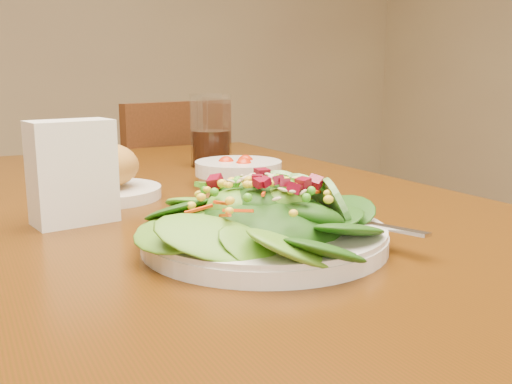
% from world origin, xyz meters
% --- Properties ---
extents(dining_table, '(0.90, 1.40, 0.75)m').
position_xyz_m(dining_table, '(0.00, 0.00, 0.65)').
color(dining_table, '#441F07').
rests_on(dining_table, ground_plane).
extents(chair_far, '(0.51, 0.51, 0.87)m').
position_xyz_m(chair_far, '(0.25, 0.88, 0.46)').
color(chair_far, '#472210').
rests_on(chair_far, ground_plane).
extents(salad_plate, '(0.28, 0.27, 0.08)m').
position_xyz_m(salad_plate, '(0.03, -0.23, 0.78)').
color(salad_plate, silver).
rests_on(salad_plate, dining_table).
extents(bread_plate, '(0.17, 0.17, 0.09)m').
position_xyz_m(bread_plate, '(-0.08, 0.11, 0.79)').
color(bread_plate, silver).
rests_on(bread_plate, dining_table).
extents(tomato_bowl, '(0.15, 0.15, 0.05)m').
position_xyz_m(tomato_bowl, '(0.16, 0.11, 0.77)').
color(tomato_bowl, silver).
rests_on(tomato_bowl, dining_table).
extents(drinking_glass, '(0.09, 0.09, 0.15)m').
position_xyz_m(drinking_glass, '(0.20, 0.33, 0.81)').
color(drinking_glass, silver).
rests_on(drinking_glass, dining_table).
extents(napkin_holder, '(0.11, 0.07, 0.13)m').
position_xyz_m(napkin_holder, '(-0.15, -0.02, 0.82)').
color(napkin_holder, white).
rests_on(napkin_holder, dining_table).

